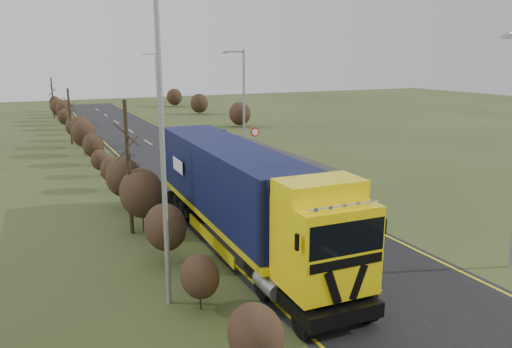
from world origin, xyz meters
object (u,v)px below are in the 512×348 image
object	(u,v)px
lorry	(240,192)
speed_sign	(255,137)
car_red_hatchback	(259,158)
car_blue_sedan	(219,136)

from	to	relation	value
lorry	speed_sign	size ratio (longest dim) A/B	6.17
car_red_hatchback	speed_sign	size ratio (longest dim) A/B	1.49
lorry	car_red_hatchback	world-z (taller)	lorry
lorry	car_red_hatchback	distance (m)	15.97
lorry	car_blue_sedan	xyz separation A→B (m)	(8.78, 24.99, -1.83)
lorry	speed_sign	world-z (taller)	lorry
car_red_hatchback	speed_sign	distance (m)	2.74
car_red_hatchback	speed_sign	xyz separation A→B (m)	(0.79, 2.36, 1.15)
speed_sign	lorry	bearing A→B (deg)	-117.29
car_red_hatchback	car_blue_sedan	bearing A→B (deg)	-77.67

